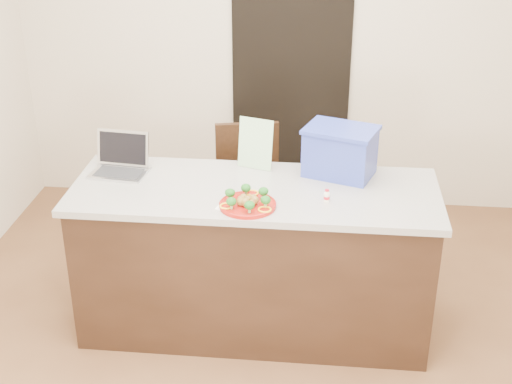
# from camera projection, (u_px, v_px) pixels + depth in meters

# --- Properties ---
(ground) EXTENTS (4.00, 4.00, 0.00)m
(ground) POSITION_uv_depth(u_px,v_px,m) (250.00, 349.00, 4.15)
(ground) COLOR brown
(ground) RESTS_ON ground
(room_shell) EXTENTS (4.00, 4.00, 4.00)m
(room_shell) POSITION_uv_depth(u_px,v_px,m) (249.00, 81.00, 3.44)
(room_shell) COLOR white
(room_shell) RESTS_ON ground
(doorway) EXTENTS (0.90, 0.02, 2.00)m
(doorway) POSITION_uv_depth(u_px,v_px,m) (291.00, 82.00, 5.47)
(doorway) COLOR black
(doorway) RESTS_ON ground
(island) EXTENTS (2.06, 0.76, 0.92)m
(island) POSITION_uv_depth(u_px,v_px,m) (255.00, 259.00, 4.17)
(island) COLOR black
(island) RESTS_ON ground
(plate) EXTENTS (0.30, 0.30, 0.02)m
(plate) POSITION_uv_depth(u_px,v_px,m) (248.00, 204.00, 3.77)
(plate) COLOR maroon
(plate) RESTS_ON island
(meatballs) EXTENTS (0.12, 0.12, 0.05)m
(meatballs) POSITION_uv_depth(u_px,v_px,m) (247.00, 200.00, 3.76)
(meatballs) COLOR olive
(meatballs) RESTS_ON plate
(broccoli) EXTENTS (0.25, 0.26, 0.05)m
(broccoli) POSITION_uv_depth(u_px,v_px,m) (248.00, 196.00, 3.75)
(broccoli) COLOR #134A14
(broccoli) RESTS_ON plate
(pepper_rings) EXTENTS (0.28, 0.26, 0.01)m
(pepper_rings) POSITION_uv_depth(u_px,v_px,m) (248.00, 203.00, 3.77)
(pepper_rings) COLOR yellow
(pepper_rings) RESTS_ON plate
(napkin) EXTENTS (0.19, 0.19, 0.01)m
(napkin) POSITION_uv_depth(u_px,v_px,m) (234.00, 205.00, 3.79)
(napkin) COLOR white
(napkin) RESTS_ON island
(fork) EXTENTS (0.04, 0.16, 0.00)m
(fork) POSITION_uv_depth(u_px,v_px,m) (231.00, 203.00, 3.79)
(fork) COLOR #BABABF
(fork) RESTS_ON napkin
(knife) EXTENTS (0.05, 0.19, 0.01)m
(knife) POSITION_uv_depth(u_px,v_px,m) (239.00, 206.00, 3.76)
(knife) COLOR white
(knife) RESTS_ON napkin
(yogurt_bottle) EXTENTS (0.03, 0.03, 0.07)m
(yogurt_bottle) POSITION_uv_depth(u_px,v_px,m) (327.00, 196.00, 3.82)
(yogurt_bottle) COLOR white
(yogurt_bottle) RESTS_ON island
(laptop) EXTENTS (0.34, 0.28, 0.22)m
(laptop) POSITION_uv_depth(u_px,v_px,m) (121.00, 161.00, 4.17)
(laptop) COLOR #BCBDC1
(laptop) RESTS_ON island
(leaflet) EXTENTS (0.22, 0.11, 0.30)m
(leaflet) POSITION_uv_depth(u_px,v_px,m) (255.00, 144.00, 4.17)
(leaflet) COLOR white
(leaflet) RESTS_ON island
(blue_box) EXTENTS (0.47, 0.40, 0.29)m
(blue_box) POSITION_uv_depth(u_px,v_px,m) (340.00, 151.00, 4.08)
(blue_box) COLOR #2B3B9D
(blue_box) RESTS_ON island
(chair) EXTENTS (0.51, 0.51, 0.97)m
(chair) POSITION_uv_depth(u_px,v_px,m) (246.00, 186.00, 4.85)
(chair) COLOR #321C0F
(chair) RESTS_ON ground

